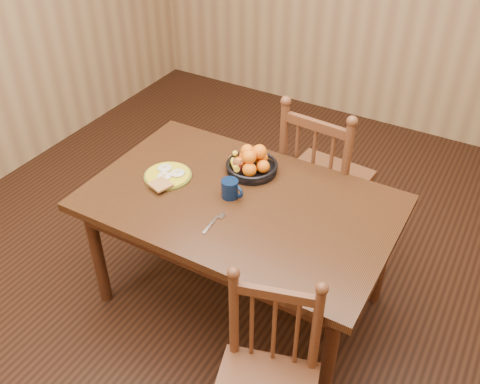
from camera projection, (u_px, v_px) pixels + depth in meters
The scene contains 9 objects.
room at pixel (240, 95), 2.42m from camera, with size 4.52×5.02×2.72m.
dining_table at pixel (240, 212), 2.83m from camera, with size 1.60×1.00×0.75m.
chair_far at pixel (322, 179), 3.31m from camera, with size 0.52×0.50×1.08m.
breakfast_plate at pixel (167, 176), 2.93m from camera, with size 0.26×0.30×0.04m.
fork at pixel (214, 222), 2.63m from camera, with size 0.04×0.18×0.00m.
spoon at pixel (178, 181), 2.90m from camera, with size 0.06×0.15×0.01m.
coffee_mug at pixel (231, 189), 2.77m from camera, with size 0.13×0.09×0.10m.
juice_glass at pixel (238, 168), 2.94m from camera, with size 0.06×0.06×0.09m.
fruit_bowl at pixel (251, 163), 2.95m from camera, with size 0.29×0.29×0.17m.
Camera 1 is at (1.09, -1.90, 2.46)m, focal length 40.00 mm.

